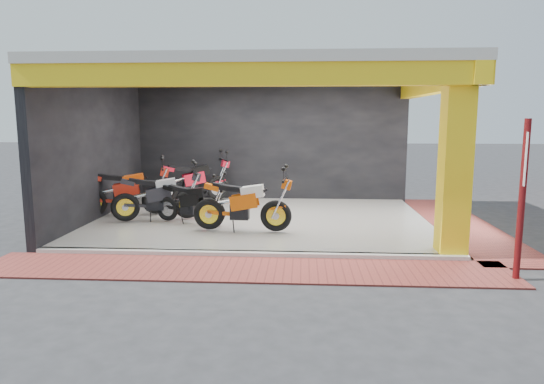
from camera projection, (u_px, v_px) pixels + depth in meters
The scene contains 17 objects.
ground at pixel (253, 243), 9.98m from camera, with size 80.00×80.00×0.00m, color #2D2D30.
showroom_floor at pixel (262, 220), 11.94m from camera, with size 8.00×6.00×0.10m, color white.
showroom_ceiling at pixel (261, 73), 11.41m from camera, with size 8.40×6.40×0.20m, color beige.
back_wall at pixel (270, 144), 14.74m from camera, with size 8.20×0.20×3.50m, color black.
left_wall at pixel (96, 151), 11.94m from camera, with size 0.20×6.20×3.50m, color black.
corner_column at pixel (455, 163), 8.74m from camera, with size 0.50×0.50×3.50m, color yellow.
header_beam_front at pixel (246, 75), 8.49m from camera, with size 8.40×0.30×0.40m, color yellow.
header_beam_right at pixel (433, 85), 11.20m from camera, with size 0.30×6.40×0.40m, color yellow.
floor_kerb at pixel (248, 254), 8.97m from camera, with size 8.00×0.20×0.10m, color white.
paver_front at pixel (243, 269), 8.20m from camera, with size 9.00×1.40×0.03m, color maroon.
paver_right at pixel (460, 224), 11.65m from camera, with size 1.40×7.00×0.03m, color maroon.
signpost at pixel (522, 193), 7.49m from camera, with size 0.14×0.34×2.54m.
moto_hero at pixel (276, 201), 10.35m from camera, with size 2.28×0.84×1.39m, color #E45909, non-canonical shape.
moto_row_a at pixel (187, 191), 11.72m from camera, with size 2.24×0.83×1.37m, color black, non-canonical shape.
moto_row_b at pixel (214, 200), 11.03m from camera, with size 1.92×0.71×1.17m, color black, non-canonical shape.
moto_row_c at pixel (155, 187), 12.26m from camera, with size 2.35×0.87×1.44m, color red, non-canonical shape.
moto_row_d at pixel (218, 176), 14.39m from camera, with size 2.38×0.88×1.46m, color red, non-canonical shape.
Camera 1 is at (1.00, -9.66, 2.55)m, focal length 32.00 mm.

